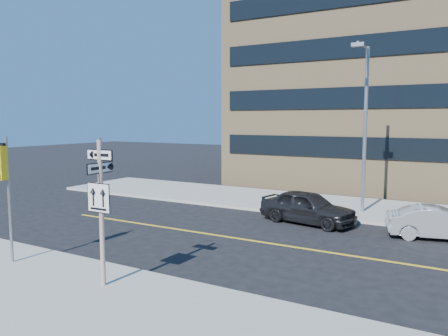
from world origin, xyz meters
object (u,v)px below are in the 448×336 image
Objects in this scene: streetlight_a at (364,118)px; sign_pole at (101,203)px; parked_car_a at (307,207)px; parked_car_b at (439,223)px; traffic_signal at (3,173)px.

sign_pole is at bearing -106.77° from streetlight_a.
parked_car_a is at bearing 77.80° from sign_pole.
streetlight_a is (-3.61, 2.87, 4.12)m from parked_car_b.
traffic_signal is 15.72m from streetlight_a.
traffic_signal is at bearing 159.84° from parked_car_a.
parked_car_b is at bearing 53.82° from sign_pole.
sign_pole is at bearing 2.11° from traffic_signal.
traffic_signal reaches higher than parked_car_b.
traffic_signal is at bearing -177.89° from sign_pole.
streetlight_a reaches higher than parked_car_a.
traffic_signal is 12.44m from parked_car_a.
parked_car_b is 6.18m from streetlight_a.
sign_pole reaches higher than parked_car_b.
parked_car_a is at bearing 75.48° from parked_car_b.
streetlight_a is at bearing 73.23° from sign_pole.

